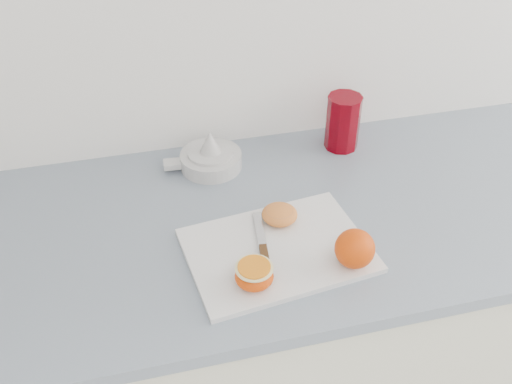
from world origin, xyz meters
TOP-DOWN VIEW (x-y plane):
  - counter at (0.07, 1.70)m, footprint 2.49×0.64m
  - cutting_board at (-0.03, 1.58)m, footprint 0.37×0.29m
  - whole_orange at (0.09, 1.51)m, footprint 0.08×0.08m
  - half_orange at (-0.10, 1.50)m, footprint 0.07×0.07m
  - squeezed_shell at (-0.01, 1.66)m, footprint 0.07×0.07m
  - paring_knife at (-0.06, 1.57)m, footprint 0.04×0.18m
  - citrus_juicer at (-0.11, 1.90)m, footprint 0.18×0.14m
  - red_tumbler at (0.22, 1.91)m, footprint 0.08×0.08m

SIDE VIEW (x-z plane):
  - counter at x=0.07m, z-range 0.00..0.89m
  - cutting_board at x=-0.03m, z-range 0.89..0.90m
  - paring_knife at x=-0.06m, z-range 0.90..0.91m
  - citrus_juicer at x=-0.11m, z-range 0.87..0.96m
  - squeezed_shell at x=-0.01m, z-range 0.90..0.93m
  - half_orange at x=-0.10m, z-range 0.90..0.95m
  - whole_orange at x=0.09m, z-range 0.90..0.98m
  - red_tumbler at x=0.22m, z-range 0.88..1.02m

